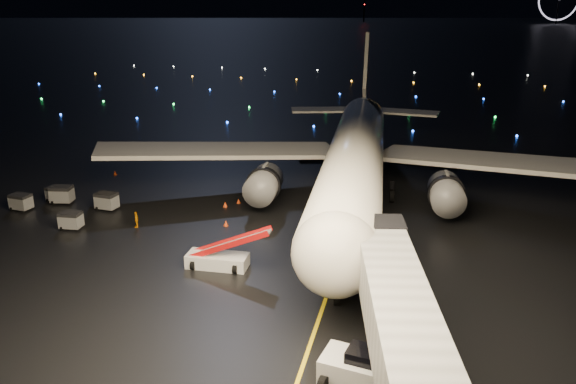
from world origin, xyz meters
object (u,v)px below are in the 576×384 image
Objects in this scene: belt_loader at (217,247)px; baggage_cart_1 at (107,201)px; baggage_cart_0 at (71,221)px; baggage_cart_4 at (21,202)px; pushback_tug at (363,367)px; airliner at (358,121)px; baggage_cart_2 at (62,195)px; crew_c at (136,219)px; baggage_cart_3 at (56,195)px.

belt_loader reaches higher than baggage_cart_1.
baggage_cart_4 is (-7.89, 3.38, 0.02)m from baggage_cart_0.
belt_loader is 3.71× the size of baggage_cart_0.
airliner is at bearing 107.89° from pushback_tug.
airliner is 23.40m from belt_loader.
pushback_tug is 2.09× the size of baggage_cart_2.
baggage_cart_1 is (-5.24, 3.77, 0.10)m from crew_c.
crew_c is 0.76× the size of baggage_cart_1.
airliner is at bearing 66.26° from belt_loader.
belt_loader is 24.48m from baggage_cart_3.
belt_loader is 3.80× the size of baggage_cart_3.
crew_c is (-10.21, 6.20, -0.94)m from belt_loader.
pushback_tug is 40.58m from baggage_cart_2.
baggage_cart_4 is (-32.29, -12.99, -7.22)m from airliner.
baggage_cart_0 is at bearing -149.86° from airliner.
baggage_cart_3 is (-21.90, 10.91, -0.92)m from belt_loader.
airliner is at bearing 31.50° from baggage_cart_3.
baggage_cart_2 is (-21.04, 10.68, -0.80)m from belt_loader.
baggage_cart_0 is (-28.60, 16.43, -0.26)m from pushback_tug.
airliner is at bearing 30.18° from baggage_cart_1.
belt_loader is 3.62× the size of baggage_cart_4.
belt_loader is at bearing 147.33° from pushback_tug.
pushback_tug is 2.90× the size of crew_c.
airliner reaches higher than baggage_cart_0.
baggage_cart_0 is at bearing 160.72° from pushback_tug.
pushback_tug reaches higher than baggage_cart_4.
baggage_cart_0 is at bearing -33.70° from baggage_cart_3.
baggage_cart_2 is 3.95m from baggage_cart_4.
baggage_cart_4 reaches higher than crew_c.
belt_loader is 4.56× the size of crew_c.
crew_c is at bearing 152.20° from pushback_tug.
crew_c is 0.81× the size of baggage_cart_0.
baggage_cart_2 is (-33.71, 22.60, -0.16)m from pushback_tug.
pushback_tug is 2.31× the size of baggage_cart_4.
baggage_cart_2 reaches higher than crew_c.
baggage_cart_4 is (-1.93, -3.03, 0.04)m from baggage_cart_3.
baggage_cart_4 is (-8.38, -2.09, -0.04)m from baggage_cart_1.
baggage_cart_2 reaches higher than baggage_cart_3.
baggage_cart_4 is (-36.49, 19.81, -0.24)m from pushback_tug.
crew_c is at bearing 147.05° from belt_loader.
belt_loader is (-8.46, -20.88, -6.33)m from airliner.
baggage_cart_4 is at bearing -144.99° from baggage_cart_2.
baggage_cart_4 is at bearing 162.10° from pushback_tug.
airliner reaches higher than baggage_cart_1.
belt_loader is at bearing -11.93° from baggage_cart_4.
crew_c is 12.60m from baggage_cart_3.
baggage_cart_2 is (-5.10, 6.18, 0.11)m from baggage_cart_0.
pushback_tug is at bearing -32.24° from baggage_cart_1.
pushback_tug is 35.64m from baggage_cart_1.
baggage_cart_3 is at bearing 128.82° from baggage_cart_0.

